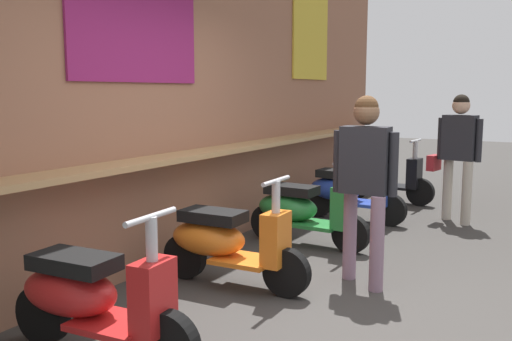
% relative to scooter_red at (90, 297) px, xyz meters
% --- Properties ---
extents(ground_plane, '(32.51, 32.51, 0.00)m').
position_rel_scooter_red_xyz_m(ground_plane, '(1.51, -1.08, -0.39)').
color(ground_plane, '#383533').
extents(market_stall_facade, '(11.61, 0.61, 3.67)m').
position_rel_scooter_red_xyz_m(market_stall_facade, '(1.50, 0.94, 1.44)').
color(market_stall_facade, '#8C5B44').
rests_on(market_stall_facade, ground_plane).
extents(scooter_red, '(0.49, 1.40, 0.97)m').
position_rel_scooter_red_xyz_m(scooter_red, '(0.00, 0.00, 0.00)').
color(scooter_red, red).
rests_on(scooter_red, ground_plane).
extents(scooter_orange, '(0.47, 1.40, 0.97)m').
position_rel_scooter_red_xyz_m(scooter_orange, '(1.52, 0.00, 0.00)').
color(scooter_orange, orange).
rests_on(scooter_orange, ground_plane).
extents(scooter_green, '(0.46, 1.40, 0.97)m').
position_rel_scooter_red_xyz_m(scooter_green, '(3.02, 0.00, 0.00)').
color(scooter_green, '#237533').
rests_on(scooter_green, ground_plane).
extents(scooter_blue, '(0.47, 1.40, 0.97)m').
position_rel_scooter_red_xyz_m(scooter_blue, '(4.39, 0.00, 0.00)').
color(scooter_blue, '#233D9E').
rests_on(scooter_blue, ground_plane).
extents(scooter_black, '(0.47, 1.40, 0.97)m').
position_rel_scooter_red_xyz_m(scooter_black, '(5.86, 0.00, 0.00)').
color(scooter_black, black).
rests_on(scooter_black, ground_plane).
extents(shopper_with_handbag, '(0.33, 0.66, 1.63)m').
position_rel_scooter_red_xyz_m(shopper_with_handbag, '(5.01, -1.22, 0.59)').
color(shopper_with_handbag, '#ADA393').
rests_on(shopper_with_handbag, ground_plane).
extents(shopper_browsing, '(0.31, 0.56, 1.63)m').
position_rel_scooter_red_xyz_m(shopper_browsing, '(2.15, -1.01, 0.61)').
color(shopper_browsing, gray).
rests_on(shopper_browsing, ground_plane).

